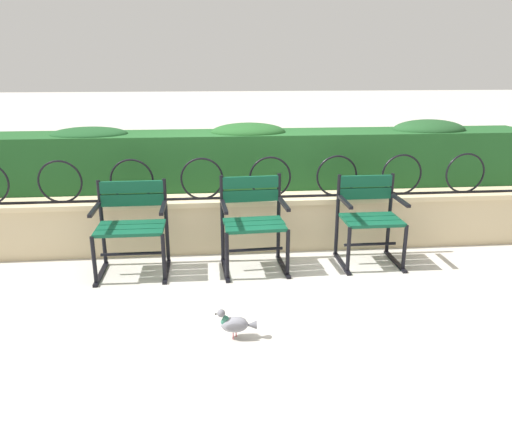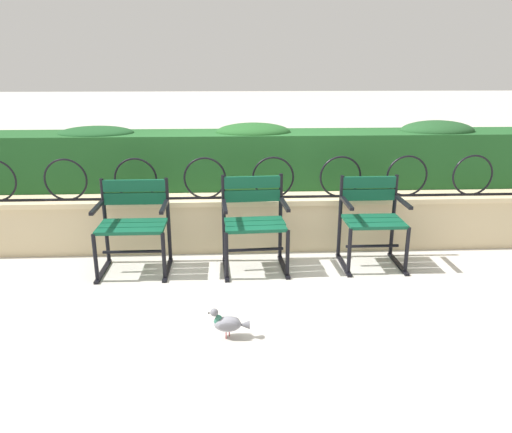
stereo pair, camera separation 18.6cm
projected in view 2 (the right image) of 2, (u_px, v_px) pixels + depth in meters
name	position (u px, v px, depth m)	size (l,w,h in m)	color
ground_plane	(256.00, 278.00, 4.39)	(60.00, 60.00, 0.00)	#BCB7AD
stone_wall	(253.00, 222.00, 5.06)	(6.37, 0.41, 0.55)	#C6B289
iron_arch_fence	(241.00, 180.00, 4.84)	(5.85, 0.02, 0.42)	black
hedge_row	(254.00, 156.00, 5.35)	(6.25, 0.63, 0.69)	#1E5123
park_chair_left	(133.00, 222.00, 4.46)	(0.63, 0.52, 0.83)	#0F4C33
park_chair_centre	(254.00, 220.00, 4.51)	(0.61, 0.55, 0.85)	#0F4C33
park_chair_right	(372.00, 218.00, 4.60)	(0.57, 0.52, 0.82)	#0F4C33
pigeon_near_chairs	(228.00, 323.00, 3.41)	(0.29, 0.11, 0.22)	gray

